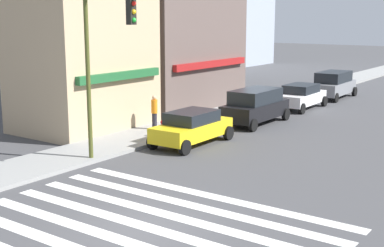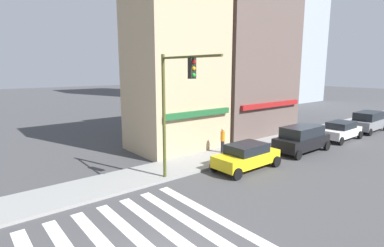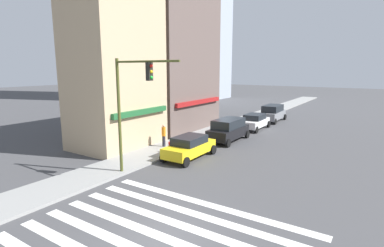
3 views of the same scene
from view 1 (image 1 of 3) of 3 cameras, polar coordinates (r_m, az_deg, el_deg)
The scene contains 10 objects.
ground_plane at distance 15.67m, azimuth -5.12°, elevation -10.87°, with size 200.00×200.00×0.00m, color #424244.
crosswalk_stripes at distance 15.66m, azimuth -5.12°, elevation -10.85°, with size 7.11×10.80×0.01m.
storefront_row at distance 32.19m, azimuth -5.35°, elevation 12.86°, with size 16.10×5.30×13.84m.
traffic_signal at distance 21.26m, azimuth -9.35°, elevation 7.64°, with size 0.32×4.45×6.81m.
sedan_yellow at distance 24.97m, azimuth 0.00°, elevation -0.36°, with size 4.42×2.02×1.59m.
suv_black at distance 30.01m, azimuth 6.77°, elevation 1.92°, with size 4.70×2.12×1.94m.
sedan_white at distance 35.45m, azimuth 11.54°, elevation 2.91°, with size 4.44×2.02×1.59m.
suv_grey at distance 40.63m, azimuth 14.84°, elevation 4.09°, with size 4.75×2.12×1.94m.
pedestrian_orange_vest at distance 27.69m, azimuth -4.03°, elevation 1.27°, with size 0.32×0.32×1.77m.
fire_hydrant at distance 25.98m, azimuth -3.12°, elevation -0.43°, with size 0.24×0.24×0.84m.
Camera 1 is at (-10.95, -9.51, 5.92)m, focal length 50.00 mm.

